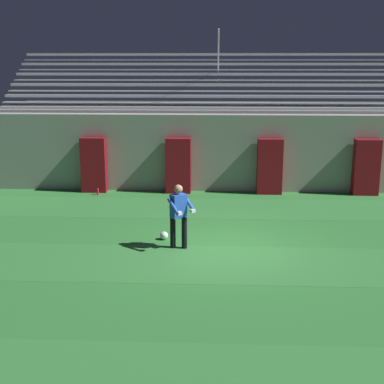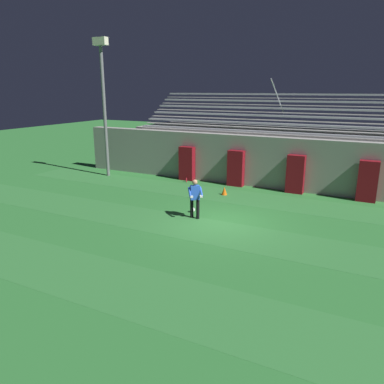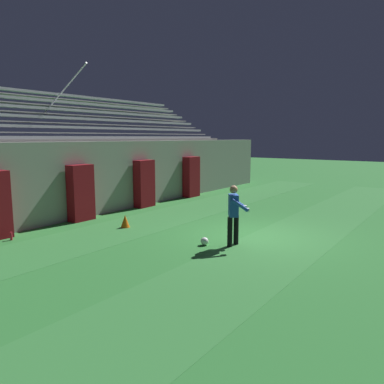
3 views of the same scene
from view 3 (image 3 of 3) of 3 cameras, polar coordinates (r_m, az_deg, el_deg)
The scene contains 12 objects.
ground_plane at distance 11.53m, azimuth 9.22°, elevation -6.62°, with size 80.00×80.00×0.00m, color #2D7533.
turf_stripe_mid at distance 11.11m, azimuth 14.21°, elevation -7.33°, with size 28.00×2.46×0.01m, color #337A38.
turf_stripe_far at distance 13.63m, azimuth -5.45°, elevation -4.21°, with size 28.00×2.46×0.01m, color #337A38.
back_wall at distance 15.27m, azimuth -13.03°, elevation 2.28°, with size 24.00×0.60×2.80m, color #999691.
padding_pillar_gate_left at distance 13.86m, azimuth -16.58°, elevation -0.12°, with size 0.90×0.44×2.00m, color maroon.
padding_pillar_gate_right at distance 16.05m, azimuth -7.27°, elevation 1.28°, with size 0.90×0.44×2.00m, color maroon.
padding_pillar_far_right at distance 18.68m, azimuth -0.10°, elevation 2.34°, with size 0.90×0.44×2.00m, color maroon.
bleacher_stand at distance 17.37m, azimuth -18.93°, elevation 3.12°, with size 18.00×4.75×5.83m.
goalkeeper at distance 10.26m, azimuth 6.41°, elevation -2.96°, with size 0.74×0.72×1.67m.
soccer_ball at distance 10.43m, azimuth 1.91°, elevation -7.51°, with size 0.22×0.22×0.22m, color white.
traffic_cone at distance 12.58m, azimuth -10.15°, elevation -4.40°, with size 0.30×0.30×0.42m, color orange.
water_bottle at distance 12.10m, azimuth -25.84°, elevation -6.07°, with size 0.07×0.07×0.24m, color red.
Camera 3 is at (-9.99, -4.94, 2.96)m, focal length 35.00 mm.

